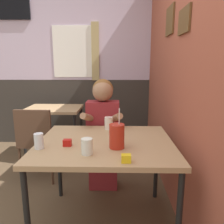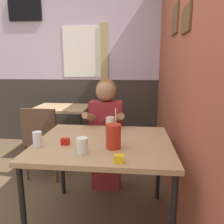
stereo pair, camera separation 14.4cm
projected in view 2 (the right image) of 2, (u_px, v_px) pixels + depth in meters
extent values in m
cube|color=#9E4C38|center=(174.00, 64.00, 2.36)|extent=(0.06, 4.33, 2.70)
cube|color=brown|center=(175.00, 20.00, 2.14)|extent=(0.02, 0.29, 0.28)
cube|color=brown|center=(186.00, 19.00, 1.68)|extent=(0.02, 0.29, 0.20)
cube|color=silver|center=(91.00, 30.00, 3.51)|extent=(5.20, 0.06, 1.60)
cube|color=#332D28|center=(93.00, 111.00, 3.80)|extent=(5.20, 0.06, 1.10)
cube|color=white|center=(82.00, 52.00, 3.57)|extent=(0.62, 0.01, 0.81)
cube|color=tan|center=(104.00, 52.00, 3.52)|extent=(0.12, 0.02, 0.91)
cube|color=black|center=(25.00, 10.00, 3.51)|extent=(0.55, 0.03, 0.34)
cube|color=tan|center=(104.00, 143.00, 1.74)|extent=(1.06, 0.89, 0.04)
cylinder|color=black|center=(23.00, 214.00, 1.47)|extent=(0.04, 0.04, 0.71)
cylinder|color=black|center=(62.00, 162.00, 2.26)|extent=(0.04, 0.04, 0.71)
cylinder|color=black|center=(159.00, 166.00, 2.16)|extent=(0.04, 0.04, 0.71)
cube|color=tan|center=(62.00, 108.00, 3.16)|extent=(0.77, 0.60, 0.04)
cylinder|color=black|center=(33.00, 138.00, 3.02)|extent=(0.04, 0.04, 0.71)
cylinder|color=black|center=(81.00, 139.00, 2.95)|extent=(0.04, 0.04, 0.71)
cylinder|color=black|center=(47.00, 127.00, 3.52)|extent=(0.04, 0.04, 0.71)
cylinder|color=black|center=(89.00, 128.00, 3.46)|extent=(0.04, 0.04, 0.71)
cube|color=#4C3323|center=(47.00, 139.00, 2.66)|extent=(0.41, 0.41, 0.04)
cube|color=#4C3323|center=(38.00, 126.00, 2.43)|extent=(0.40, 0.04, 0.40)
cylinder|color=#4C3323|center=(41.00, 151.00, 2.91)|extent=(0.03, 0.03, 0.44)
cylinder|color=#4C3323|center=(67.00, 152.00, 2.86)|extent=(0.03, 0.03, 0.44)
cylinder|color=#4C3323|center=(27.00, 163.00, 2.56)|extent=(0.03, 0.03, 0.44)
cylinder|color=#4C3323|center=(56.00, 165.00, 2.51)|extent=(0.03, 0.03, 0.44)
cube|color=maroon|center=(106.00, 166.00, 2.43)|extent=(0.31, 0.20, 0.47)
cube|color=maroon|center=(106.00, 124.00, 2.33)|extent=(0.34, 0.20, 0.50)
sphere|color=brown|center=(106.00, 89.00, 2.27)|extent=(0.22, 0.22, 0.22)
sphere|color=#9E7051|center=(106.00, 91.00, 2.25)|extent=(0.21, 0.21, 0.21)
cylinder|color=#9E7051|center=(91.00, 117.00, 2.18)|extent=(0.14, 0.27, 0.15)
cylinder|color=#9E7051|center=(118.00, 118.00, 2.15)|extent=(0.14, 0.27, 0.15)
cylinder|color=#B22819|center=(113.00, 136.00, 1.57)|extent=(0.11, 0.11, 0.18)
cylinder|color=white|center=(116.00, 118.00, 1.54)|extent=(0.01, 0.04, 0.14)
cylinder|color=silver|center=(38.00, 139.00, 1.61)|extent=(0.07, 0.07, 0.11)
cylinder|color=silver|center=(82.00, 146.00, 1.48)|extent=(0.08, 0.08, 0.11)
cylinder|color=silver|center=(110.00, 123.00, 2.05)|extent=(0.08, 0.08, 0.11)
cube|color=#B7140F|center=(65.00, 141.00, 1.65)|extent=(0.06, 0.04, 0.05)
cube|color=yellow|center=(119.00, 159.00, 1.34)|extent=(0.06, 0.04, 0.05)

